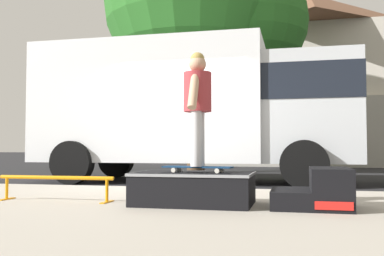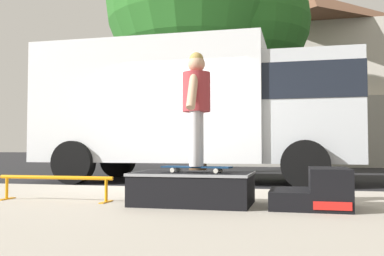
# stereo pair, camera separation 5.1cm
# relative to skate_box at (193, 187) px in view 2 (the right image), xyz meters

# --- Properties ---
(ground_plane) EXTENTS (140.00, 140.00, 0.00)m
(ground_plane) POSITION_rel_skate_box_xyz_m (-1.05, 2.57, -0.31)
(ground_plane) COLOR black
(sidewalk_slab) EXTENTS (50.00, 5.00, 0.12)m
(sidewalk_slab) POSITION_rel_skate_box_xyz_m (-1.05, -0.43, -0.25)
(sidewalk_slab) COLOR #A8A093
(sidewalk_slab) RESTS_ON ground
(skate_box) EXTENTS (1.31, 0.86, 0.36)m
(skate_box) POSITION_rel_skate_box_xyz_m (0.00, 0.00, 0.00)
(skate_box) COLOR black
(skate_box) RESTS_ON sidewalk_slab
(kicker_ramp) EXTENTS (0.81, 0.79, 0.42)m
(kicker_ramp) POSITION_rel_skate_box_xyz_m (1.33, -0.00, -0.02)
(kicker_ramp) COLOR black
(kicker_ramp) RESTS_ON sidewalk_slab
(grind_rail) EXTENTS (1.47, 0.28, 0.30)m
(grind_rail) POSITION_rel_skate_box_xyz_m (-1.68, -0.05, 0.03)
(grind_rail) COLOR orange
(grind_rail) RESTS_ON sidewalk_slab
(skateboard) EXTENTS (0.80, 0.28, 0.07)m
(skateboard) POSITION_rel_skate_box_xyz_m (0.04, -0.03, 0.22)
(skateboard) COLOR navy
(skateboard) RESTS_ON skate_box
(skater_kid) EXTENTS (0.31, 0.66, 1.27)m
(skater_kid) POSITION_rel_skate_box_xyz_m (0.04, -0.03, 0.98)
(skater_kid) COLOR silver
(skater_kid) RESTS_ON skateboard
(box_truck) EXTENTS (6.91, 2.63, 3.05)m
(box_truck) POSITION_rel_skate_box_xyz_m (-1.05, 4.77, 1.39)
(box_truck) COLOR white
(box_truck) RESTS_ON ground
(street_tree_main) EXTENTS (6.41, 5.83, 8.32)m
(street_tree_main) POSITION_rel_skate_box_xyz_m (-1.58, 8.75, 4.92)
(street_tree_main) COLOR brown
(street_tree_main) RESTS_ON ground
(house_behind) EXTENTS (9.54, 8.22, 8.40)m
(house_behind) POSITION_rel_skate_box_xyz_m (1.89, 17.46, 3.93)
(house_behind) COLOR beige
(house_behind) RESTS_ON ground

